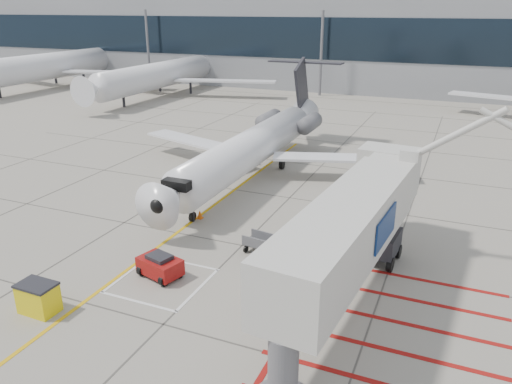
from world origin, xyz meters
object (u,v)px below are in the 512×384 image
at_px(regional_jet, 239,135).
at_px(spill_bin, 38,298).
at_px(jet_bridge, 346,241).
at_px(pushback_tug, 160,265).

height_order(regional_jet, spill_bin, regional_jet).
relative_size(jet_bridge, spill_bin, 10.90).
relative_size(jet_bridge, pushback_tug, 8.27).
relative_size(regional_jet, pushback_tug, 14.10).
bearing_deg(spill_bin, regional_jet, 86.95).
bearing_deg(regional_jet, spill_bin, -93.99).
bearing_deg(pushback_tug, jet_bridge, 17.48).
xyz_separation_m(regional_jet, pushback_tug, (1.91, -13.50, -3.30)).
relative_size(regional_jet, spill_bin, 18.59).
bearing_deg(pushback_tug, spill_bin, -109.03).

